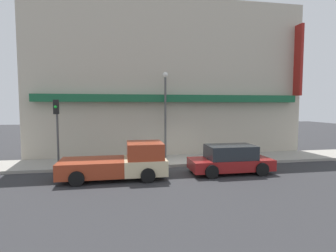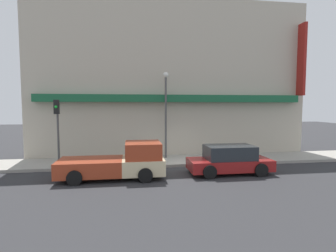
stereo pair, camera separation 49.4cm
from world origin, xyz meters
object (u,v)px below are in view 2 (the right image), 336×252
Objects in this scene: street_lamp at (166,105)px; traffic_light at (57,121)px; parked_car at (229,160)px; fire_hydrant at (159,157)px; pickup_truck at (119,162)px.

traffic_light is (-6.43, -1.68, -0.93)m from street_lamp.
parked_car is 9.82m from traffic_light.
fire_hydrant is (-3.53, 2.36, -0.21)m from parked_car.
pickup_truck is 5.83m from parked_car.
traffic_light is at bearing 145.71° from pickup_truck.
parked_car is 1.16× the size of traffic_light.
street_lamp is (2.92, 3.92, 2.93)m from pickup_truck.
parked_car is 6.25× the size of fire_hydrant.
fire_hydrant is 0.12× the size of street_lamp.
parked_car is 5.72m from street_lamp.
street_lamp is at bearing 51.64° from pickup_truck.
pickup_truck is 1.18× the size of parked_car.
pickup_truck reaches higher than parked_car.
parked_car is at bearing -1.74° from pickup_truck.
street_lamp is at bearing 14.66° from traffic_light.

